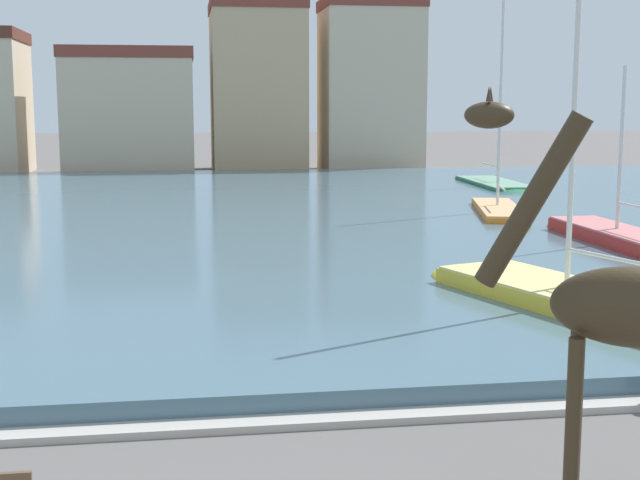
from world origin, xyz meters
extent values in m
cube|color=#476675|center=(0.00, 30.62, 0.22)|extent=(81.28, 47.31, 0.43)
cube|color=#ADA89E|center=(0.00, 6.71, 0.06)|extent=(81.28, 0.50, 0.12)
cylinder|color=#382B19|center=(3.75, 2.69, 1.17)|extent=(0.17, 0.17, 2.34)
cylinder|color=#382B19|center=(3.96, 3.08, 1.17)|extent=(0.17, 0.17, 2.34)
ellipsoid|color=#382B19|center=(4.38, 2.62, 2.68)|extent=(1.92, 1.43, 0.89)
cylinder|color=#382B19|center=(3.37, 3.13, 3.79)|extent=(1.21, 0.79, 2.00)
ellipsoid|color=#382B19|center=(2.92, 3.36, 4.73)|extent=(0.63, 0.52, 0.30)
cone|color=#382B19|center=(2.89, 3.29, 4.97)|extent=(0.06, 0.06, 0.17)
cone|color=#382B19|center=(2.96, 3.43, 4.97)|extent=(0.06, 0.06, 0.17)
cube|color=red|center=(13.30, 19.76, 0.42)|extent=(1.82, 7.96, 0.84)
ellipsoid|color=red|center=(13.25, 23.53, 0.42)|extent=(1.58, 2.80, 0.80)
cube|color=#C7716E|center=(13.30, 19.76, 0.87)|extent=(1.78, 7.80, 0.06)
cylinder|color=silver|center=(13.29, 20.35, 3.45)|extent=(0.12, 0.12, 5.22)
cube|color=gold|center=(8.12, 11.56, 0.39)|extent=(4.73, 8.40, 0.79)
ellipsoid|color=gold|center=(6.87, 15.21, 0.39)|extent=(2.82, 3.33, 0.75)
cube|color=#DFCD77|center=(8.12, 11.56, 0.82)|extent=(4.63, 8.23, 0.06)
cylinder|color=silver|center=(7.92, 12.14, 4.83)|extent=(0.12, 0.12, 8.08)
cylinder|color=silver|center=(8.38, 10.79, 1.69)|extent=(0.99, 2.71, 0.08)
cube|color=orange|center=(12.28, 28.50, 0.32)|extent=(3.22, 7.08, 0.65)
ellipsoid|color=orange|center=(13.05, 31.68, 0.32)|extent=(2.01, 2.69, 0.61)
cube|color=#E2A56E|center=(12.28, 28.50, 0.68)|extent=(3.16, 6.94, 0.06)
cylinder|color=silver|center=(12.40, 29.00, 5.10)|extent=(0.12, 0.12, 8.90)
cylinder|color=silver|center=(12.12, 27.83, 1.55)|extent=(0.64, 2.36, 0.08)
cube|color=#236B42|center=(16.54, 40.97, 0.29)|extent=(2.65, 7.97, 0.58)
ellipsoid|color=#236B42|center=(16.39, 37.23, 0.29)|extent=(2.21, 2.84, 0.55)
cube|color=gray|center=(16.54, 40.97, 0.61)|extent=(2.60, 7.81, 0.06)
cylinder|color=silver|center=(16.52, 40.38, 3.22)|extent=(0.12, 0.12, 5.30)
cylinder|color=silver|center=(16.57, 41.76, 1.48)|extent=(0.19, 2.76, 0.08)
cube|color=#C6B293|center=(-4.21, 57.87, 3.96)|extent=(8.87, 5.94, 7.92)
cube|color=brown|center=(-4.21, 57.87, 8.32)|extent=(9.05, 6.06, 0.80)
cube|color=tan|center=(4.89, 59.15, 5.67)|extent=(6.58, 7.63, 11.35)
cube|color=brown|center=(4.89, 59.15, 11.75)|extent=(6.71, 7.79, 0.80)
cube|color=#C6B293|center=(13.12, 58.41, 5.79)|extent=(7.01, 5.91, 11.57)
cube|color=brown|center=(13.12, 58.41, 11.97)|extent=(7.15, 6.03, 0.80)
camera|label=1|loc=(-0.41, -6.14, 4.85)|focal=49.83mm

